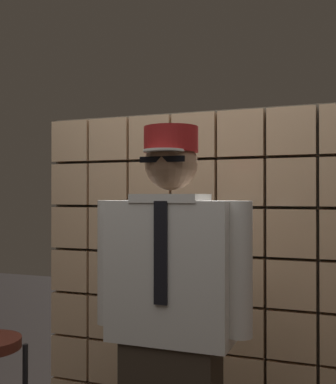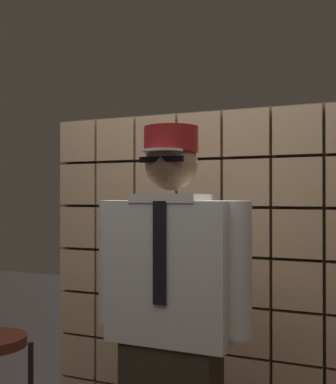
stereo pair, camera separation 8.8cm
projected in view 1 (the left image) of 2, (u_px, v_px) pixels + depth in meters
The scene contains 2 objects.
glass_block_wall at pixel (195, 278), 2.86m from camera, with size 1.97×0.10×1.97m.
standing_person at pixel (171, 324), 2.04m from camera, with size 0.69×0.29×1.73m.
Camera 1 is at (0.87, -1.37, 1.44)m, focal length 45.55 mm.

